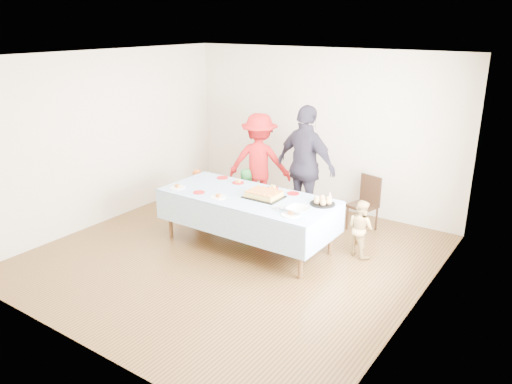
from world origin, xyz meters
TOP-DOWN VIEW (x-y plane):
  - ground at (0.00, 0.00)m, footprint 5.00×5.00m
  - room_walls at (0.05, 0.00)m, footprint 5.04×5.04m
  - party_table at (-0.02, 0.37)m, footprint 2.50×1.10m
  - birthday_cake at (0.22, 0.42)m, footprint 0.52×0.40m
  - rolls_tray at (1.03, 0.64)m, footprint 0.34×0.34m
  - punch_bowl at (0.91, 0.19)m, footprint 0.30×0.30m
  - party_hat at (1.06, 0.77)m, footprint 0.09×0.09m
  - fork_pile at (0.65, 0.14)m, footprint 0.24×0.18m
  - plate_red_far_a at (-0.81, 0.80)m, footprint 0.18×0.18m
  - plate_red_far_b at (-0.45, 0.74)m, footprint 0.18×0.18m
  - plate_red_far_c at (0.13, 0.81)m, footprint 0.17×0.17m
  - plate_red_far_d at (0.48, 0.79)m, footprint 0.17×0.17m
  - plate_red_near at (-0.65, 0.06)m, footprint 0.17×0.17m
  - plate_white_left at (-1.05, 0.04)m, footprint 0.23×0.23m
  - plate_white_mid at (-0.29, 0.05)m, footprint 0.21×0.21m
  - plate_white_right at (0.87, 0.06)m, footprint 0.24×0.24m
  - dining_chair at (1.13, 1.92)m, footprint 0.45×0.45m
  - toddler_left at (-1.43, 0.93)m, footprint 0.32×0.24m
  - toddler_mid at (-0.86, 1.50)m, footprint 0.43×0.37m
  - toddler_right at (1.44, 1.01)m, footprint 0.48×0.44m
  - adult_left at (-0.74, 1.74)m, footprint 1.22×0.96m
  - adult_right at (0.24, 1.58)m, footprint 1.19×0.68m

SIDE VIEW (x-z plane):
  - ground at x=0.00m, z-range 0.00..0.00m
  - toddler_mid at x=-0.86m, z-range 0.00..0.75m
  - toddler_left at x=-1.43m, z-range 0.00..0.79m
  - toddler_right at x=1.44m, z-range 0.00..0.81m
  - dining_chair at x=1.13m, z-range 0.05..0.91m
  - party_table at x=-0.02m, z-range 0.33..1.11m
  - plate_red_far_a at x=-0.81m, z-range 0.78..0.79m
  - plate_red_far_b at x=-0.45m, z-range 0.78..0.79m
  - plate_red_far_c at x=0.13m, z-range 0.78..0.79m
  - plate_red_far_d at x=0.48m, z-range 0.78..0.79m
  - plate_red_near at x=-0.65m, z-range 0.78..0.79m
  - plate_white_left at x=-1.05m, z-range 0.78..0.79m
  - plate_white_mid at x=-0.29m, z-range 0.78..0.79m
  - plate_white_right at x=0.87m, z-range 0.78..0.79m
  - fork_pile at x=0.65m, z-range 0.78..0.85m
  - punch_bowl at x=0.91m, z-range 0.78..0.85m
  - rolls_tray at x=1.03m, z-range 0.77..0.87m
  - birthday_cake at x=0.22m, z-range 0.78..0.87m
  - adult_left at x=-0.74m, z-range 0.00..1.66m
  - party_hat at x=1.06m, z-range 0.78..0.94m
  - adult_right at x=0.24m, z-range 0.00..1.91m
  - room_walls at x=0.05m, z-range 0.41..3.13m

